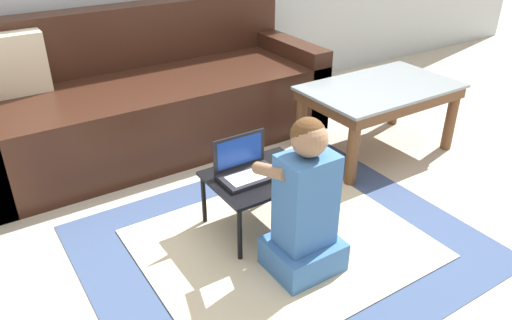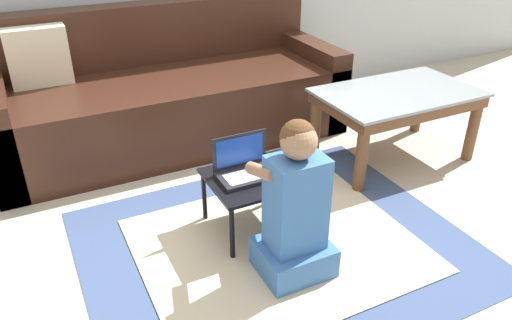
# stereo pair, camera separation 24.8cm
# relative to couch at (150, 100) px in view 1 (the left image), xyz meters

# --- Properties ---
(ground_plane) EXTENTS (16.00, 16.00, 0.00)m
(ground_plane) POSITION_rel_couch_xyz_m (0.09, -1.22, -0.31)
(ground_plane) COLOR beige
(area_rug) EXTENTS (1.83, 1.52, 0.01)m
(area_rug) POSITION_rel_couch_xyz_m (0.08, -1.43, -0.30)
(area_rug) COLOR #3D517A
(area_rug) RESTS_ON ground_plane
(couch) EXTENTS (2.29, 0.90, 0.88)m
(couch) POSITION_rel_couch_xyz_m (0.00, 0.00, 0.00)
(couch) COLOR #381E14
(couch) RESTS_ON ground_plane
(coffee_table) EXTENTS (0.98, 0.60, 0.46)m
(coffee_table) POSITION_rel_couch_xyz_m (1.19, -0.94, 0.08)
(coffee_table) COLOR gray
(coffee_table) RESTS_ON ground_plane
(laptop_desk) EXTENTS (0.51, 0.41, 0.31)m
(laptop_desk) POSITION_rel_couch_xyz_m (0.08, -1.24, -0.03)
(laptop_desk) COLOR black
(laptop_desk) RESTS_ON ground_plane
(laptop) EXTENTS (0.29, 0.19, 0.20)m
(laptop) POSITION_rel_couch_xyz_m (0.01, -1.21, 0.03)
(laptop) COLOR #232328
(laptop) RESTS_ON laptop_desk
(computer_mouse) EXTENTS (0.06, 0.11, 0.03)m
(computer_mouse) POSITION_rel_couch_xyz_m (0.22, -1.24, 0.02)
(computer_mouse) COLOR #B2B7C1
(computer_mouse) RESTS_ON laptop_desk
(person_seated) EXTENTS (0.32, 0.36, 0.76)m
(person_seated) POSITION_rel_couch_xyz_m (0.06, -1.62, 0.02)
(person_seated) COLOR #3D70B2
(person_seated) RESTS_ON ground_plane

